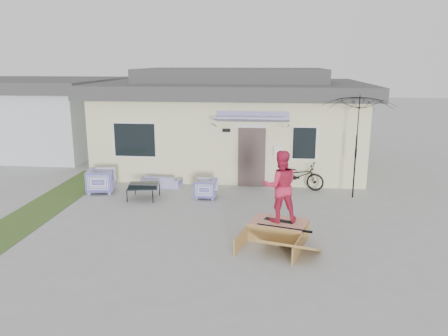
# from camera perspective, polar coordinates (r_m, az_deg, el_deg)

# --- Properties ---
(ground) EXTENTS (90.00, 90.00, 0.00)m
(ground) POSITION_cam_1_polar(r_m,az_deg,el_deg) (11.59, -2.44, -8.34)
(ground) COLOR #9B9B9B
(ground) RESTS_ON ground
(grass_strip) EXTENTS (1.40, 8.00, 0.01)m
(grass_strip) POSITION_cam_1_polar(r_m,az_deg,el_deg) (14.99, -21.37, -4.11)
(grass_strip) COLOR #385422
(grass_strip) RESTS_ON ground
(house) EXTENTS (10.80, 8.49, 4.10)m
(house) POSITION_cam_1_polar(r_m,az_deg,el_deg) (18.84, 1.09, 6.39)
(house) COLOR beige
(house) RESTS_ON ground
(neighbor_house) EXTENTS (8.60, 7.60, 3.50)m
(neighbor_house) POSITION_cam_1_polar(r_m,az_deg,el_deg) (24.05, -24.40, 6.40)
(neighbor_house) COLOR silver
(neighbor_house) RESTS_ON ground
(loveseat) EXTENTS (1.45, 0.56, 0.55)m
(loveseat) POSITION_cam_1_polar(r_m,az_deg,el_deg) (15.73, -8.11, -1.43)
(loveseat) COLOR #4341A7
(loveseat) RESTS_ON ground
(armchair_left) EXTENTS (0.94, 0.99, 0.89)m
(armchair_left) POSITION_cam_1_polar(r_m,az_deg,el_deg) (15.43, -15.66, -1.46)
(armchair_left) COLOR #4341A7
(armchair_left) RESTS_ON ground
(armchair_right) EXTENTS (0.67, 0.71, 0.70)m
(armchair_right) POSITION_cam_1_polar(r_m,az_deg,el_deg) (14.29, -2.40, -2.55)
(armchair_right) COLOR #4341A7
(armchair_right) RESTS_ON ground
(coffee_table) EXTENTS (1.11, 1.11, 0.46)m
(coffee_table) POSITION_cam_1_polar(r_m,az_deg,el_deg) (14.45, -10.41, -3.07)
(coffee_table) COLOR black
(coffee_table) RESTS_ON ground
(bicycle) EXTENTS (1.90, 1.17, 1.15)m
(bicycle) POSITION_cam_1_polar(r_m,az_deg,el_deg) (15.47, 9.68, -0.60)
(bicycle) COLOR black
(bicycle) RESTS_ON ground
(patio_umbrella) EXTENTS (2.80, 2.68, 2.20)m
(patio_umbrella) POSITION_cam_1_polar(r_m,az_deg,el_deg) (14.61, 16.81, 2.88)
(patio_umbrella) COLOR black
(patio_umbrella) RESTS_ON ground
(skate_ramp) EXTENTS (1.80, 2.11, 0.45)m
(skate_ramp) POSITION_cam_1_polar(r_m,az_deg,el_deg) (11.19, 7.08, -8.01)
(skate_ramp) COLOR olive
(skate_ramp) RESTS_ON ground
(skateboard) EXTENTS (0.77, 0.44, 0.05)m
(skateboard) POSITION_cam_1_polar(r_m,az_deg,el_deg) (11.15, 7.18, -6.74)
(skateboard) COLOR black
(skateboard) RESTS_ON skate_ramp
(skater) EXTENTS (0.98, 0.82, 1.79)m
(skater) POSITION_cam_1_polar(r_m,az_deg,el_deg) (10.86, 7.33, -2.20)
(skater) COLOR #CE274C
(skater) RESTS_ON skateboard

